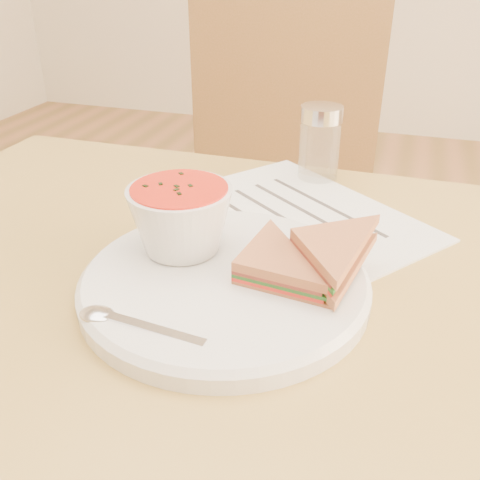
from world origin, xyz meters
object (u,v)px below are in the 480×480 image
at_px(plate, 225,284).
at_px(soup_bowl, 181,222).
at_px(chair_far, 274,228).
at_px(condiment_shaker, 320,143).

relative_size(plate, soup_bowl, 2.66).
bearing_deg(chair_far, condiment_shaker, 105.32).
distance_m(plate, soup_bowl, 0.08).
height_order(chair_far, soup_bowl, chair_far).
bearing_deg(soup_bowl, plate, -28.24).
xyz_separation_m(plate, condiment_shaker, (0.03, 0.32, 0.05)).
distance_m(chair_far, plate, 0.67).
bearing_deg(condiment_shaker, soup_bowl, -107.77).
relative_size(plate, condiment_shaker, 2.66).
relative_size(chair_far, condiment_shaker, 9.09).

